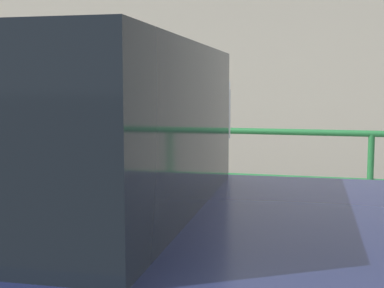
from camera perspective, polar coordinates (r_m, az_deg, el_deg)
sidewalk_curb at (r=4.66m, az=7.15°, el=-12.85°), size 36.00×2.30×0.16m
parking_meter at (r=3.76m, az=2.77°, el=1.11°), size 0.17×0.18×1.53m
pedestrian_at_meter at (r=4.13m, az=-3.37°, el=-1.41°), size 0.68×0.39×1.59m
background_railing at (r=5.30m, az=8.38°, el=-1.55°), size 24.06×0.06×1.02m
backdrop_wall at (r=8.08m, az=10.50°, el=7.32°), size 32.00×0.50×3.52m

